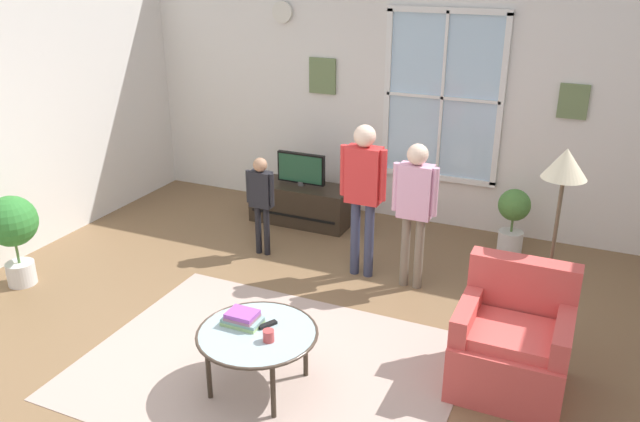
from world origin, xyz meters
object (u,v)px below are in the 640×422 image
Objects in this scene: armchair at (512,344)px; potted_plant_by_window at (513,216)px; television at (301,169)px; person_red_shirt at (363,184)px; remote_near_books at (268,325)px; person_pink_shirt at (415,200)px; coffee_table at (257,335)px; potted_plant_corner at (13,228)px; person_black_shirt at (261,195)px; cup at (269,336)px; tv_stand at (302,204)px; floor_lamp at (563,184)px; book_stack at (242,318)px.

potted_plant_by_window is at bearing 98.67° from armchair.
person_red_shirt is at bearing -40.65° from television.
armchair reaches higher than remote_near_books.
person_red_shirt is 1.08× the size of person_pink_shirt.
coffee_table is 0.98× the size of potted_plant_corner.
potted_plant_by_window is at bearing 25.24° from person_black_shirt.
person_black_shirt is at bearing 120.09° from cup.
potted_plant_corner reaches higher than tv_stand.
cup is 0.05× the size of floor_lamp.
tv_stand is at bearing 89.93° from person_black_shirt.
book_stack is (0.88, -2.78, -0.15)m from television.
person_black_shirt is at bearing 169.13° from floor_lamp.
remote_near_books is 2.11m from person_black_shirt.
person_black_shirt is (-1.57, 0.05, -0.21)m from person_pink_shirt.
armchair is 0.55× the size of floor_lamp.
person_black_shirt is (-1.08, 0.02, -0.28)m from person_red_shirt.
floor_lamp is at bearing 76.86° from armchair.
floor_lamp is at bearing 35.25° from book_stack.
cup is 0.09× the size of potted_plant_corner.
tv_stand is 1.00m from person_black_shirt.
book_stack is 2.07m from person_black_shirt.
person_red_shirt is (0.19, 1.86, 0.42)m from book_stack.
armchair reaches higher than potted_plant_by_window.
potted_plant_by_window is at bearing 66.96° from remote_near_books.
person_black_shirt reaches higher than remote_near_books.
potted_plant_by_window is 4.77m from potted_plant_corner.
remote_near_books is (0.17, 0.05, -0.03)m from book_stack.
potted_plant_by_window is (1.41, 2.95, -0.10)m from book_stack.
remote_near_books is 2.32m from floor_lamp.
remote_near_books is at bearing -157.10° from armchair.
potted_plant_corner is at bearing -147.51° from potted_plant_by_window.
tv_stand is 0.42m from television.
armchair is 2.26m from potted_plant_by_window.
person_pink_shirt reaches higher than tv_stand.
person_red_shirt is 0.92× the size of floor_lamp.
floor_lamp reaches higher than coffee_table.
armchair is 2.89m from person_black_shirt.
person_black_shirt is (-1.05, 1.82, 0.18)m from remote_near_books.
armchair is at bearing 29.13° from cup.
potted_plant_corner reaches higher than book_stack.
person_red_shirt is 1.72m from potted_plant_by_window.
potted_plant_corner reaches higher than remote_near_books.
television is 0.91m from person_black_shirt.
person_pink_shirt reaches higher than cup.
tv_stand is at bearing 107.57° from book_stack.
person_pink_shirt reaches higher than coffee_table.
television is at bearing 148.73° from person_pink_shirt.
potted_plant_corner is at bearing 171.48° from book_stack.
armchair is at bearing -38.15° from television.
person_pink_shirt reaches higher than remote_near_books.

